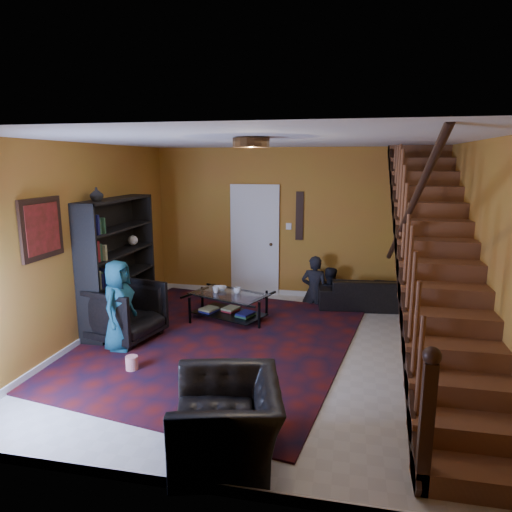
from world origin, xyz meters
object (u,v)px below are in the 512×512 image
at_px(bookshelf, 119,265).
at_px(sofa, 372,292).
at_px(armchair_right, 227,420).
at_px(coffee_table, 229,305).
at_px(armchair_left, 125,312).

xyz_separation_m(bookshelf, sofa, (3.90, 1.70, -0.69)).
relative_size(armchair_right, coffee_table, 0.78).
height_order(bookshelf, sofa, bookshelf).
bearing_deg(coffee_table, bookshelf, -161.65).
xyz_separation_m(sofa, armchair_right, (-1.40, -4.55, 0.07)).
height_order(bookshelf, armchair_right, bookshelf).
bearing_deg(coffee_table, armchair_right, -75.29).
bearing_deg(armchair_right, armchair_left, -151.46).
height_order(sofa, armchair_left, armchair_left).
bearing_deg(bookshelf, coffee_table, 18.35).
distance_m(armchair_left, armchair_right, 3.14).
bearing_deg(armchair_left, armchair_right, -123.15).
distance_m(armchair_left, coffee_table, 1.67).
distance_m(sofa, armchair_left, 4.21).
relative_size(armchair_left, armchair_right, 0.87).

